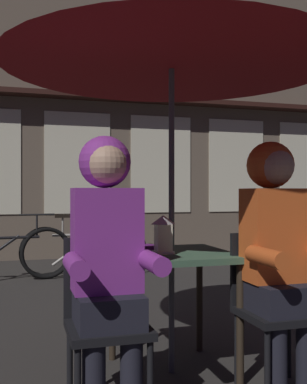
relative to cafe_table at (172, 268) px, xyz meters
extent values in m
plane|color=#2D2B28|center=(0.00, 0.00, -0.64)|extent=(60.00, 60.00, 0.00)
cube|color=#42664C|center=(0.00, 0.00, 0.08)|extent=(0.72, 0.72, 0.04)
cylinder|color=#2D2319|center=(-0.31, -0.31, -0.29)|extent=(0.04, 0.04, 0.70)
cylinder|color=#2D2319|center=(0.31, -0.31, -0.29)|extent=(0.04, 0.04, 0.70)
cylinder|color=#2D2319|center=(-0.31, 0.31, -0.29)|extent=(0.04, 0.04, 0.70)
cylinder|color=#2D2319|center=(0.31, 0.31, -0.29)|extent=(0.04, 0.04, 0.70)
cylinder|color=#4C4C51|center=(0.00, 0.00, 0.49)|extent=(0.04, 0.04, 2.25)
cone|color=maroon|center=(0.00, 0.00, 1.42)|extent=(2.10, 2.10, 0.38)
sphere|color=#4C4C51|center=(0.00, 0.00, 1.64)|extent=(0.06, 0.06, 0.06)
cube|color=white|center=(-0.07, -0.05, 0.11)|extent=(0.11, 0.11, 0.02)
cube|color=white|center=(-0.07, -0.05, 0.20)|extent=(0.09, 0.09, 0.16)
pyramid|color=white|center=(-0.07, -0.05, 0.31)|extent=(0.11, 0.11, 0.06)
cube|color=black|center=(-0.48, -0.44, -0.21)|extent=(0.40, 0.40, 0.04)
cylinder|color=black|center=(-0.31, -0.61, -0.43)|extent=(0.03, 0.03, 0.41)
cylinder|color=black|center=(-0.31, -0.27, -0.43)|extent=(0.03, 0.03, 0.41)
cylinder|color=black|center=(-0.65, -0.27, -0.43)|extent=(0.03, 0.03, 0.41)
cube|color=black|center=(-0.48, -0.26, 0.02)|extent=(0.40, 0.03, 0.42)
cube|color=black|center=(0.48, -0.44, -0.21)|extent=(0.40, 0.40, 0.04)
cylinder|color=black|center=(0.31, -0.61, -0.43)|extent=(0.03, 0.03, 0.41)
cylinder|color=black|center=(0.65, -0.27, -0.43)|extent=(0.03, 0.03, 0.41)
cylinder|color=black|center=(0.31, -0.27, -0.43)|extent=(0.03, 0.03, 0.41)
cube|color=black|center=(0.48, -0.26, 0.02)|extent=(0.40, 0.03, 0.42)
cylinder|color=black|center=(-0.39, -0.57, -0.41)|extent=(0.11, 0.11, 0.45)
cylinder|color=black|center=(-0.57, -0.57, -0.41)|extent=(0.11, 0.11, 0.45)
cube|color=black|center=(-0.48, -0.44, -0.11)|extent=(0.32, 0.36, 0.16)
cube|color=purple|center=(-0.48, -0.40, 0.23)|extent=(0.34, 0.22, 0.52)
cylinder|color=purple|center=(-0.30, -0.62, 0.14)|extent=(0.09, 0.30, 0.09)
cylinder|color=purple|center=(-0.66, -0.62, 0.14)|extent=(0.09, 0.30, 0.09)
sphere|color=tan|center=(-0.48, -0.40, 0.62)|extent=(0.21, 0.21, 0.21)
sphere|color=purple|center=(-0.48, -0.35, 0.63)|extent=(0.27, 0.27, 0.27)
cylinder|color=black|center=(0.57, -0.57, -0.41)|extent=(0.11, 0.11, 0.45)
cylinder|color=black|center=(0.39, -0.57, -0.41)|extent=(0.11, 0.11, 0.45)
cube|color=black|center=(0.48, -0.44, -0.11)|extent=(0.32, 0.36, 0.16)
cube|color=#E05B23|center=(0.48, -0.40, 0.23)|extent=(0.34, 0.22, 0.52)
cylinder|color=#E05B23|center=(0.30, -0.62, 0.14)|extent=(0.09, 0.30, 0.09)
sphere|color=tan|center=(0.48, -0.40, 0.62)|extent=(0.21, 0.21, 0.21)
sphere|color=#E05B23|center=(0.48, -0.35, 0.63)|extent=(0.27, 0.27, 0.27)
cube|color=#6B5B4C|center=(0.78, 5.40, 2.46)|extent=(10.00, 0.60, 6.20)
cube|color=#EAE5C6|center=(0.04, 5.09, 0.96)|extent=(1.10, 0.02, 1.70)
cube|color=#EAE5C6|center=(1.51, 5.09, 0.96)|extent=(1.10, 0.02, 1.70)
cube|color=#EAE5C6|center=(2.98, 5.09, 0.96)|extent=(1.10, 0.02, 1.70)
cube|color=#EAE5C6|center=(4.44, 5.09, 0.96)|extent=(1.10, 0.02, 1.70)
cube|color=#331914|center=(0.78, 4.95, 2.06)|extent=(9.00, 0.36, 0.08)
torus|color=black|center=(-0.57, 3.32, -0.31)|extent=(0.66, 0.12, 0.66)
cylinder|color=black|center=(-1.07, 3.27, -0.09)|extent=(0.84, 0.12, 0.04)
cylinder|color=black|center=(-0.69, 3.31, 0.05)|extent=(0.02, 0.02, 0.28)
cylinder|color=black|center=(-0.69, 3.31, 0.19)|extent=(0.44, 0.07, 0.02)
torus|color=black|center=(0.44, 3.38, -0.31)|extent=(0.66, 0.08, 0.66)
torus|color=black|center=(-0.58, 3.43, -0.31)|extent=(0.66, 0.08, 0.66)
cylinder|color=#ADA89E|center=(-0.07, 3.41, -0.09)|extent=(0.84, 0.08, 0.04)
cylinder|color=#ADA89E|center=(-0.19, 3.41, -0.28)|extent=(0.61, 0.07, 0.44)
cylinder|color=#ADA89E|center=(-0.36, 3.42, 0.03)|extent=(0.02, 0.02, 0.24)
cube|color=black|center=(-0.36, 3.42, 0.16)|extent=(0.20, 0.09, 0.04)
cylinder|color=#ADA89E|center=(0.32, 3.39, 0.05)|extent=(0.02, 0.02, 0.28)
cylinder|color=black|center=(0.32, 3.39, 0.19)|extent=(0.44, 0.05, 0.02)
cube|color=#661E7A|center=(-0.15, 0.19, 0.11)|extent=(0.21, 0.16, 0.02)
camera|label=1|loc=(-0.90, -2.70, 0.47)|focal=43.20mm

